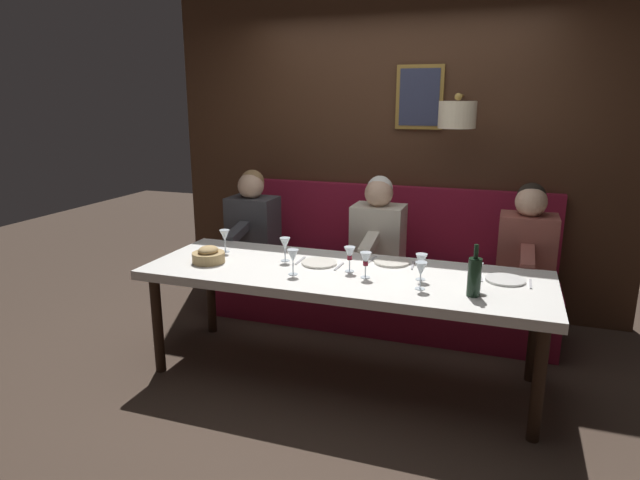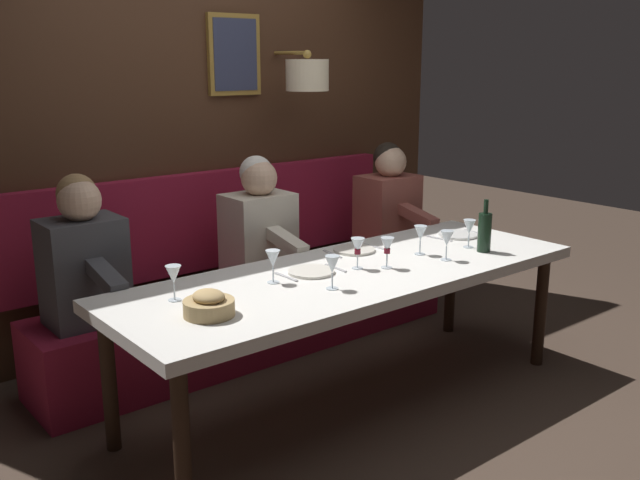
% 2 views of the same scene
% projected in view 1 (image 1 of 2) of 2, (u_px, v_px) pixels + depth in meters
% --- Properties ---
extents(ground_plane, '(12.00, 12.00, 0.00)m').
position_uv_depth(ground_plane, '(342.00, 375.00, 3.70)').
color(ground_plane, '#423328').
extents(dining_table, '(0.90, 2.60, 0.74)m').
position_uv_depth(dining_table, '(343.00, 280.00, 3.52)').
color(dining_table, silver).
rests_on(dining_table, ground_plane).
extents(banquette_bench, '(0.52, 2.80, 0.45)m').
position_uv_depth(banquette_bench, '(374.00, 299.00, 4.45)').
color(banquette_bench, maroon).
rests_on(banquette_bench, ground_plane).
extents(back_wall_panel, '(0.59, 4.00, 2.90)m').
position_uv_depth(back_wall_panel, '(394.00, 153.00, 4.69)').
color(back_wall_panel, '#422819').
rests_on(back_wall_panel, ground_plane).
extents(diner_nearest, '(0.60, 0.40, 0.79)m').
position_uv_depth(diner_nearest, '(527.00, 242.00, 3.94)').
color(diner_nearest, '#934C42').
rests_on(diner_nearest, banquette_bench).
extents(diner_near, '(0.60, 0.40, 0.79)m').
position_uv_depth(diner_near, '(378.00, 230.00, 4.29)').
color(diner_near, beige).
rests_on(diner_near, banquette_bench).
extents(diner_middle, '(0.60, 0.40, 0.79)m').
position_uv_depth(diner_middle, '(253.00, 220.00, 4.64)').
color(diner_middle, '#3D3D42').
rests_on(diner_middle, banquette_bench).
extents(place_setting_0, '(0.24, 0.33, 0.01)m').
position_uv_depth(place_setting_0, '(392.00, 262.00, 3.68)').
color(place_setting_0, silver).
rests_on(place_setting_0, dining_table).
extents(place_setting_1, '(0.24, 0.32, 0.01)m').
position_uv_depth(place_setting_1, '(505.00, 280.00, 3.32)').
color(place_setting_1, silver).
rests_on(place_setting_1, dining_table).
extents(place_setting_2, '(0.24, 0.31, 0.01)m').
position_uv_depth(place_setting_2, '(319.00, 263.00, 3.66)').
color(place_setting_2, silver).
rests_on(place_setting_2, dining_table).
extents(wine_glass_0, '(0.07, 0.07, 0.16)m').
position_uv_depth(wine_glass_0, '(477.00, 270.00, 3.14)').
color(wine_glass_0, silver).
rests_on(wine_glass_0, dining_table).
extents(wine_glass_1, '(0.07, 0.07, 0.16)m').
position_uv_depth(wine_glass_1, '(293.00, 257.00, 3.41)').
color(wine_glass_1, silver).
rests_on(wine_glass_1, dining_table).
extents(wine_glass_2, '(0.07, 0.07, 0.16)m').
position_uv_depth(wine_glass_2, '(421.00, 270.00, 3.15)').
color(wine_glass_2, silver).
rests_on(wine_glass_2, dining_table).
extents(wine_glass_3, '(0.07, 0.07, 0.16)m').
position_uv_depth(wine_glass_3, '(350.00, 254.00, 3.47)').
color(wine_glass_3, silver).
rests_on(wine_glass_3, dining_table).
extents(wine_glass_4, '(0.07, 0.07, 0.16)m').
position_uv_depth(wine_glass_4, '(366.00, 260.00, 3.35)').
color(wine_glass_4, silver).
rests_on(wine_glass_4, dining_table).
extents(wine_glass_5, '(0.07, 0.07, 0.16)m').
position_uv_depth(wine_glass_5, '(421.00, 261.00, 3.31)').
color(wine_glass_5, silver).
rests_on(wine_glass_5, dining_table).
extents(wine_glass_6, '(0.07, 0.07, 0.16)m').
position_uv_depth(wine_glass_6, '(285.00, 244.00, 3.70)').
color(wine_glass_6, silver).
rests_on(wine_glass_6, dining_table).
extents(wine_glass_7, '(0.07, 0.07, 0.16)m').
position_uv_depth(wine_glass_7, '(225.00, 236.00, 3.92)').
color(wine_glass_7, silver).
rests_on(wine_glass_7, dining_table).
extents(wine_bottle, '(0.08, 0.08, 0.30)m').
position_uv_depth(wine_bottle, '(474.00, 276.00, 3.04)').
color(wine_bottle, black).
rests_on(wine_bottle, dining_table).
extents(bread_bowl, '(0.22, 0.22, 0.12)m').
position_uv_depth(bread_bowl, '(208.00, 256.00, 3.68)').
color(bread_bowl, tan).
rests_on(bread_bowl, dining_table).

